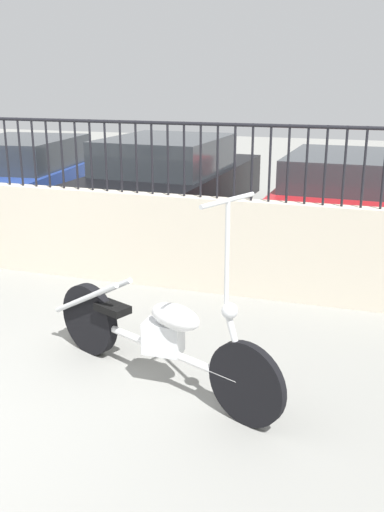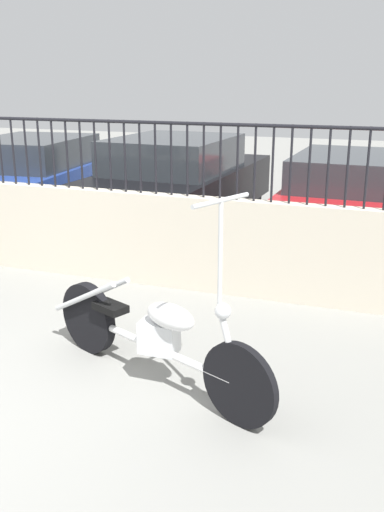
# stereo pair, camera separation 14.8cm
# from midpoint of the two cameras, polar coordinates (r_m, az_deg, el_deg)

# --- Properties ---
(low_wall) EXTENTS (9.14, 0.18, 1.03)m
(low_wall) POSITION_cam_midpoint_polar(r_m,az_deg,el_deg) (6.59, -8.62, 2.19)
(low_wall) COLOR beige
(low_wall) RESTS_ON ground_plane
(fence_railing) EXTENTS (9.14, 0.04, 0.77)m
(fence_railing) POSITION_cam_midpoint_polar(r_m,az_deg,el_deg) (6.40, -9.03, 11.06)
(fence_railing) COLOR black
(fence_railing) RESTS_ON low_wall
(motorcycle_white) EXTENTS (2.12, 1.02, 1.52)m
(motorcycle_white) POSITION_cam_midpoint_polar(r_m,az_deg,el_deg) (4.33, -3.66, -7.57)
(motorcycle_white) COLOR black
(motorcycle_white) RESTS_ON ground_plane
(car_blue) EXTENTS (2.18, 4.43, 1.26)m
(car_blue) POSITION_cam_midpoint_polar(r_m,az_deg,el_deg) (10.27, -14.73, 8.01)
(car_blue) COLOR black
(car_blue) RESTS_ON ground_plane
(car_black) EXTENTS (1.92, 4.21, 1.39)m
(car_black) POSITION_cam_midpoint_polar(r_m,az_deg,el_deg) (8.77, -0.92, 7.40)
(car_black) COLOR black
(car_black) RESTS_ON ground_plane
(car_red) EXTENTS (1.94, 4.29, 1.23)m
(car_red) POSITION_cam_midpoint_polar(r_m,az_deg,el_deg) (8.38, 16.70, 5.76)
(car_red) COLOR black
(car_red) RESTS_ON ground_plane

